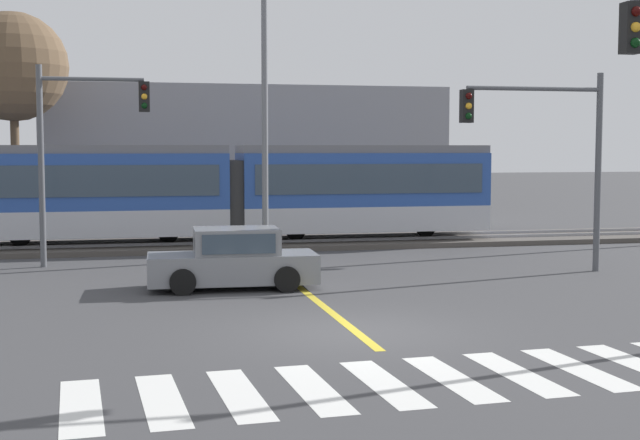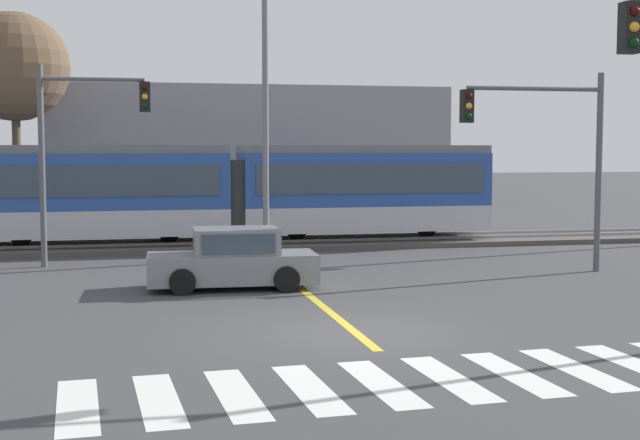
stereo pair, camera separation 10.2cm
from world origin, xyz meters
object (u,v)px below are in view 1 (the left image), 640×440
(sedan_crossing, at_px, (233,261))
(bare_tree_west, at_px, (13,67))
(traffic_light_mid_right, at_px, (550,140))
(traffic_light_far_left, at_px, (78,135))
(street_lamp_centre, at_px, (269,89))
(light_rail_tram, at_px, (95,191))

(sedan_crossing, relative_size, bare_tree_west, 0.50)
(traffic_light_mid_right, distance_m, traffic_light_far_left, 13.65)
(traffic_light_far_left, distance_m, street_lamp_centre, 6.07)
(traffic_light_far_left, height_order, street_lamp_centre, street_lamp_centre)
(traffic_light_mid_right, bearing_deg, street_lamp_centre, 144.15)
(sedan_crossing, xyz_separation_m, street_lamp_centre, (1.91, 6.00, 4.68))
(street_lamp_centre, bearing_deg, light_rail_tram, 148.82)
(traffic_light_mid_right, height_order, traffic_light_far_left, traffic_light_far_left)
(traffic_light_mid_right, bearing_deg, light_rail_tram, 146.13)
(bare_tree_west, bearing_deg, light_rail_tram, -51.75)
(light_rail_tram, relative_size, sedan_crossing, 6.57)
(light_rail_tram, bearing_deg, traffic_light_mid_right, -33.87)
(traffic_light_far_left, xyz_separation_m, bare_tree_west, (-2.67, 7.94, 2.60))
(sedan_crossing, bearing_deg, traffic_light_mid_right, 5.43)
(traffic_light_mid_right, xyz_separation_m, street_lamp_centre, (-7.11, 5.14, 1.63))
(street_lamp_centre, bearing_deg, traffic_light_mid_right, -35.85)
(light_rail_tram, relative_size, street_lamp_centre, 2.90)
(street_lamp_centre, bearing_deg, bare_tree_west, 140.05)
(sedan_crossing, relative_size, traffic_light_far_left, 0.72)
(sedan_crossing, distance_m, street_lamp_centre, 7.84)
(traffic_light_mid_right, distance_m, street_lamp_centre, 8.92)
(sedan_crossing, xyz_separation_m, bare_tree_west, (-6.60, 13.12, 5.81))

